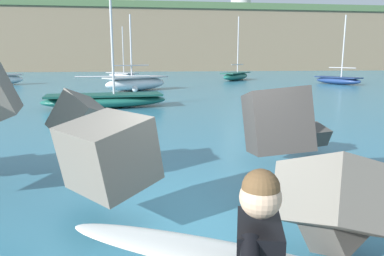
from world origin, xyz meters
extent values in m
plane|color=teal|center=(0.00, 0.00, 0.00)|extent=(400.00, 400.00, 0.00)
cube|color=#4C4944|center=(1.28, -1.39, 0.57)|extent=(1.01, 0.88, 0.99)
cube|color=slate|center=(1.25, -1.49, 0.90)|extent=(1.39, 1.55, 1.40)
cube|color=slate|center=(-2.36, 2.35, 1.27)|extent=(1.45, 1.17, 1.35)
cube|color=#4C4944|center=(3.37, 3.43, 0.57)|extent=(0.93, 0.90, 0.61)
cube|color=#4C4944|center=(1.99, 2.79, 1.07)|extent=(1.14, 1.09, 0.95)
cube|color=slate|center=(-1.56, -0.06, 1.16)|extent=(1.65, 1.67, 1.18)
cube|color=#3D3A38|center=(1.19, 0.43, 1.50)|extent=(1.12, 1.37, 1.29)
sphere|color=#DBB28E|center=(-0.47, -3.74, 1.87)|extent=(0.21, 0.21, 0.21)
sphere|color=brown|center=(-0.47, -3.74, 1.92)|extent=(0.19, 0.19, 0.19)
ellipsoid|color=#1E6656|center=(9.69, 35.83, 0.45)|extent=(4.97, 5.91, 0.90)
cube|color=#164C41|center=(9.69, 35.83, 0.86)|extent=(4.57, 5.44, 0.10)
cylinder|color=silver|center=(9.96, 36.19, 4.03)|extent=(0.12, 0.12, 6.27)
cylinder|color=silver|center=(9.96, 36.19, 1.80)|extent=(2.23, 2.99, 0.08)
ellipsoid|color=white|center=(-3.60, 42.43, 0.35)|extent=(4.76, 5.45, 0.70)
cube|color=#ACACAC|center=(-3.60, 42.43, 0.66)|extent=(4.38, 5.02, 0.10)
cylinder|color=silver|center=(-3.36, 42.11, 3.57)|extent=(0.12, 0.12, 5.72)
cylinder|color=silver|center=(-3.36, 42.11, 1.60)|extent=(2.02, 2.64, 0.08)
ellipsoid|color=white|center=(-1.52, 23.81, 0.54)|extent=(5.62, 4.92, 1.08)
cube|color=#ACACAC|center=(-1.52, 23.81, 1.04)|extent=(5.17, 4.52, 0.10)
cylinder|color=silver|center=(-1.85, 23.56, 3.44)|extent=(0.12, 0.12, 4.71)
cylinder|color=silver|center=(-1.85, 23.56, 1.98)|extent=(2.70, 2.05, 0.08)
ellipsoid|color=#1E6656|center=(-2.99, 13.80, 0.35)|extent=(6.52, 2.68, 0.70)
cube|color=#164C41|center=(-2.99, 13.80, 0.66)|extent=(6.00, 2.47, 0.10)
cylinder|color=silver|center=(-2.52, 13.85, 3.81)|extent=(0.12, 0.12, 6.20)
cylinder|color=silver|center=(-2.52, 13.85, 1.60)|extent=(3.78, 0.53, 0.08)
ellipsoid|color=navy|center=(18.02, 28.26, 0.36)|extent=(3.53, 5.08, 0.72)
cube|color=navy|center=(18.02, 28.26, 0.68)|extent=(3.25, 4.67, 0.10)
cylinder|color=silver|center=(18.17, 27.93, 3.63)|extent=(0.12, 0.12, 5.83)
cylinder|color=silver|center=(18.17, 27.93, 1.62)|extent=(1.33, 2.67, 0.08)
sphere|color=silver|center=(-14.14, 32.40, 0.22)|extent=(0.44, 0.44, 0.44)
sphere|color=silver|center=(-1.62, 22.57, 0.22)|extent=(0.44, 0.44, 0.44)
cube|color=#847056|center=(6.39, 81.58, 5.88)|extent=(96.84, 32.47, 11.76)
cube|color=#4C6B42|center=(6.39, 81.58, 12.36)|extent=(98.78, 33.11, 1.20)
cylinder|color=silver|center=(21.88, 79.73, 14.59)|extent=(4.59, 4.59, 3.27)
cube|color=beige|center=(-5.55, 77.65, 14.82)|extent=(6.79, 5.90, 3.73)
camera|label=1|loc=(-1.04, -5.37, 2.55)|focal=33.95mm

